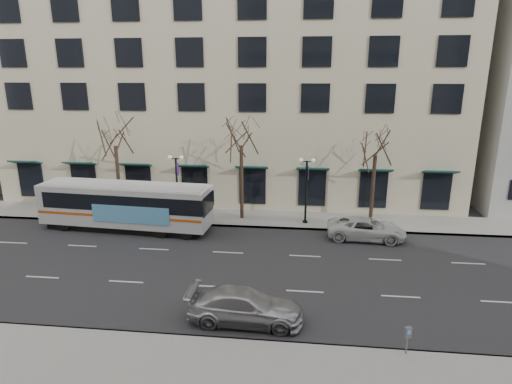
# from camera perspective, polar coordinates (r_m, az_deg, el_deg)

# --- Properties ---
(ground) EXTENTS (160.00, 160.00, 0.00)m
(ground) POSITION_cam_1_polar(r_m,az_deg,el_deg) (26.15, -4.65, -10.07)
(ground) COLOR black
(ground) RESTS_ON ground
(sidewalk_far) EXTENTS (80.00, 4.00, 0.15)m
(sidewalk_far) POSITION_cam_1_polar(r_m,az_deg,el_deg) (34.01, 6.55, -3.74)
(sidewalk_far) COLOR gray
(sidewalk_far) RESTS_ON ground
(building_hotel) EXTENTS (40.00, 20.00, 24.00)m
(building_hotel) POSITION_cam_1_polar(r_m,az_deg,el_deg) (44.58, -2.37, 16.57)
(building_hotel) COLOR #C2B594
(building_hotel) RESTS_ON ground
(tree_far_left) EXTENTS (3.60, 3.60, 8.34)m
(tree_far_left) POSITION_cam_1_polar(r_m,az_deg,el_deg) (35.40, -18.37, 7.39)
(tree_far_left) COLOR black
(tree_far_left) RESTS_ON ground
(tree_far_mid) EXTENTS (3.60, 3.60, 8.55)m
(tree_far_mid) POSITION_cam_1_polar(r_m,az_deg,el_deg) (32.53, -1.99, 7.87)
(tree_far_mid) COLOR black
(tree_far_mid) RESTS_ON ground
(tree_far_right) EXTENTS (3.60, 3.60, 8.06)m
(tree_far_right) POSITION_cam_1_polar(r_m,az_deg,el_deg) (32.70, 15.75, 6.47)
(tree_far_right) COLOR black
(tree_far_right) RESTS_ON ground
(lamp_post_left) EXTENTS (1.22, 0.45, 5.21)m
(lamp_post_left) POSITION_cam_1_polar(r_m,az_deg,el_deg) (33.80, -10.48, 1.06)
(lamp_post_left) COLOR black
(lamp_post_left) RESTS_ON ground
(lamp_post_right) EXTENTS (1.22, 0.45, 5.21)m
(lamp_post_right) POSITION_cam_1_polar(r_m,az_deg,el_deg) (32.40, 6.72, 0.58)
(lamp_post_right) COLOR black
(lamp_post_right) RESTS_ON ground
(city_bus) EXTENTS (12.92, 3.72, 3.46)m
(city_bus) POSITION_cam_1_polar(r_m,az_deg,el_deg) (32.98, -16.87, -1.65)
(city_bus) COLOR silver
(city_bus) RESTS_ON ground
(silver_car) EXTENTS (5.49, 2.34, 1.58)m
(silver_car) POSITION_cam_1_polar(r_m,az_deg,el_deg) (20.72, -1.40, -14.96)
(silver_car) COLOR #AFB1B7
(silver_car) RESTS_ON ground
(white_pickup) EXTENTS (5.55, 2.79, 1.51)m
(white_pickup) POSITION_cam_1_polar(r_m,az_deg,el_deg) (31.07, 14.50, -4.75)
(white_pickup) COLOR silver
(white_pickup) RESTS_ON ground
(pay_station) EXTENTS (0.30, 0.23, 1.22)m
(pay_station) POSITION_cam_1_polar(r_m,az_deg,el_deg) (19.40, 19.58, -17.49)
(pay_station) COLOR slate
(pay_station) RESTS_ON sidewalk_near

